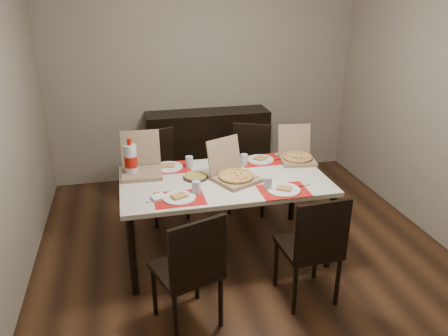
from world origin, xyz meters
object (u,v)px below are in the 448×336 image
Objects in this scene: sideboard at (208,147)px; chair_far_right at (250,164)px; chair_far_left at (161,171)px; pizza_box_center at (234,174)px; chair_near_right at (313,245)px; soda_bottle at (131,160)px; dip_bowl at (227,171)px; dining_table at (224,185)px; chair_near_left at (190,268)px.

chair_far_right is at bearing -69.29° from sideboard.
pizza_box_center reaches higher than chair_far_left.
soda_bottle is (-1.28, 1.08, 0.38)m from chair_near_right.
dip_bowl is (-0.13, -1.54, 0.31)m from sideboard.
dining_table is 1.94× the size of chair_far_left.
chair_far_left is at bearing 120.07° from chair_near_right.
dip_bowl is 0.86m from soda_bottle.
dining_table is at bearing 63.73° from chair_near_left.
dining_table is (-0.18, -1.67, 0.23)m from sideboard.
pizza_box_center is at bearing -93.47° from sideboard.
soda_bottle is at bearing -115.47° from chair_far_left.
sideboard is 0.87m from chair_far_right.
chair_near_left reaches higher than dining_table.
sideboard is 1.69m from dining_table.
dip_bowl is (-0.44, 0.96, 0.25)m from chair_near_right.
chair_near_right is 2.69× the size of soda_bottle.
soda_bottle is (-1.27, -0.60, 0.38)m from chair_far_right.
dining_table is 3.69× the size of pizza_box_center.
dining_table is at bearing -17.47° from soda_bottle.
chair_near_right is 1.72m from soda_bottle.
soda_bottle is (-0.34, 1.16, 0.38)m from chair_near_left.
sideboard is 1.58m from dip_bowl.
pizza_box_center is 0.92m from soda_bottle.
dip_bowl is at bearing -120.78° from chair_far_right.
soda_bottle reaches higher than chair_near_left.
pizza_box_center is at bearing -32.00° from dining_table.
soda_bottle is at bearing 139.93° from chair_near_right.
soda_bottle is at bearing 161.11° from pizza_box_center.
chair_far_left is at bearing 91.30° from chair_near_left.
sideboard is 4.34× the size of soda_bottle.
pizza_box_center is 0.18m from dip_bowl.
chair_near_left is 1.91× the size of pizza_box_center.
pizza_box_center is (-0.10, -1.71, 0.36)m from sideboard.
chair_near_right is (0.32, -2.50, 0.06)m from sideboard.
chair_far_right is (0.49, 0.85, -0.17)m from dining_table.
dining_table is 0.98m from chair_near_right.
chair_far_right is 2.69× the size of soda_bottle.
chair_near_left is 1.26m from soda_bottle.
chair_near_left reaches higher than sideboard.
sideboard reaches higher than dining_table.
chair_near_left is (-0.63, -2.57, 0.06)m from sideboard.
chair_far_right is 0.88m from dip_bowl.
chair_far_left is 0.98m from chair_far_right.
chair_near_right is 1.00× the size of chair_far_right.
chair_near_right reaches higher than dip_bowl.
sideboard is 1.61× the size of chair_near_right.
chair_far_left is at bearing 64.53° from soda_bottle.
chair_near_right is at bearing -82.76° from sideboard.
dining_table is at bearing -60.71° from chair_far_left.
soda_bottle is (-0.86, 0.29, 0.09)m from pizza_box_center.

